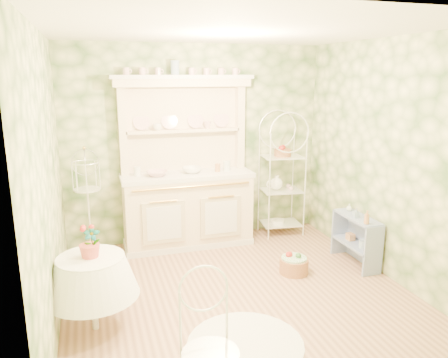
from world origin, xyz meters
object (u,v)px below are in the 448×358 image
object	(u,v)px
side_shelf	(356,241)
floor_basket	(294,265)
kitchen_dresser	(187,163)
bakers_rack	(282,172)
birdcage_stand	(89,208)
round_table	(94,298)

from	to	relation	value
side_shelf	floor_basket	size ratio (longest dim) A/B	2.34
kitchen_dresser	bakers_rack	size ratio (longest dim) A/B	1.24
floor_basket	birdcage_stand	bearing A→B (deg)	152.79
bakers_rack	round_table	xyz separation A→B (m)	(-2.69, -1.80, -0.61)
side_shelf	birdcage_stand	distance (m)	3.35
round_table	floor_basket	world-z (taller)	round_table
kitchen_dresser	birdcage_stand	size ratio (longest dim) A/B	1.71
round_table	floor_basket	size ratio (longest dim) A/B	2.06
birdcage_stand	floor_basket	xyz separation A→B (m)	(2.28, -1.17, -0.57)
bakers_rack	floor_basket	world-z (taller)	bakers_rack
side_shelf	kitchen_dresser	bearing A→B (deg)	142.83
kitchen_dresser	round_table	size ratio (longest dim) A/B	3.70
kitchen_dresser	side_shelf	xyz separation A→B (m)	(1.84, -1.24, -0.84)
bakers_rack	round_table	world-z (taller)	bakers_rack
side_shelf	bakers_rack	bearing A→B (deg)	105.68
kitchen_dresser	round_table	world-z (taller)	kitchen_dresser
side_shelf	floor_basket	bearing A→B (deg)	178.27
kitchen_dresser	side_shelf	bearing A→B (deg)	-33.97
bakers_rack	side_shelf	size ratio (longest dim) A/B	2.62
round_table	side_shelf	bearing A→B (deg)	9.70
kitchen_dresser	side_shelf	distance (m)	2.37
birdcage_stand	side_shelf	bearing A→B (deg)	-20.20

